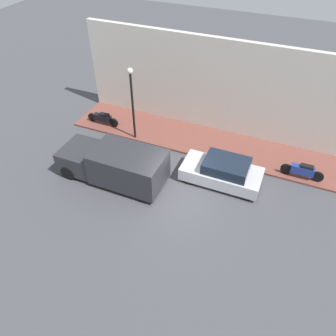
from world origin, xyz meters
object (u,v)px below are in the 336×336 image
motorcycle_blue (303,171)px  streetlamp (132,95)px  delivery_van (114,164)px  motorcycle_black (103,118)px  parked_car (223,172)px

motorcycle_blue → streetlamp: bearing=90.9°
delivery_van → streetlamp: size_ratio=1.26×
motorcycle_black → motorcycle_blue: bearing=-91.7°
delivery_van → motorcycle_black: (3.81, 3.00, -0.42)m
parked_car → motorcycle_blue: bearing=-64.6°
streetlamp → motorcycle_black: bearing=78.6°
parked_car → motorcycle_black: parked_car is taller
parked_car → motorcycle_black: size_ratio=1.87×
motorcycle_blue → delivery_van: bearing=112.4°
motorcycle_blue → parked_car: bearing=115.4°
motorcycle_blue → motorcycle_black: bearing=88.3°
parked_car → motorcycle_black: (2.02, 7.90, -0.12)m
delivery_van → parked_car: bearing=-69.9°
motorcycle_black → streetlamp: 3.31m
delivery_van → motorcycle_blue: size_ratio=2.57×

